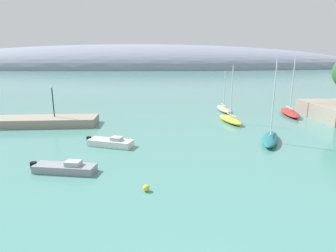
{
  "coord_description": "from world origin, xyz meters",
  "views": [
    {
      "loc": [
        -1.03,
        -8.93,
        10.0
      ],
      "look_at": [
        0.48,
        25.03,
        1.61
      ],
      "focal_mm": 30.34,
      "sensor_mm": 36.0,
      "label": 1
    }
  ],
  "objects_px": {
    "sailboat_sand_near_shore": "(224,109)",
    "sailboat_teal_outer_mooring": "(270,138)",
    "mooring_buoy_yellow": "(146,188)",
    "motorboat_white_foreground": "(111,143)",
    "sailboat_yellow_mid_mooring": "(230,119)",
    "sailboat_red_end_of_line": "(290,112)",
    "motorboat_grey_outer": "(65,168)",
    "harbor_lamp_post": "(53,98)"
  },
  "relations": [
    {
      "from": "sailboat_teal_outer_mooring",
      "to": "sailboat_yellow_mid_mooring",
      "type": "bearing_deg",
      "value": -144.22
    },
    {
      "from": "sailboat_sand_near_shore",
      "to": "sailboat_teal_outer_mooring",
      "type": "relative_size",
      "value": 0.74
    },
    {
      "from": "sailboat_sand_near_shore",
      "to": "harbor_lamp_post",
      "type": "relative_size",
      "value": 1.6
    },
    {
      "from": "sailboat_red_end_of_line",
      "to": "mooring_buoy_yellow",
      "type": "height_order",
      "value": "sailboat_red_end_of_line"
    },
    {
      "from": "sailboat_yellow_mid_mooring",
      "to": "motorboat_grey_outer",
      "type": "xyz_separation_m",
      "value": [
        -19.59,
        -18.4,
        -0.14
      ]
    },
    {
      "from": "motorboat_white_foreground",
      "to": "harbor_lamp_post",
      "type": "distance_m",
      "value": 15.21
    },
    {
      "from": "sailboat_sand_near_shore",
      "to": "motorboat_white_foreground",
      "type": "height_order",
      "value": "sailboat_sand_near_shore"
    },
    {
      "from": "sailboat_red_end_of_line",
      "to": "sailboat_yellow_mid_mooring",
      "type": "bearing_deg",
      "value": -57.69
    },
    {
      "from": "sailboat_teal_outer_mooring",
      "to": "sailboat_sand_near_shore",
      "type": "bearing_deg",
      "value": -153.13
    },
    {
      "from": "sailboat_yellow_mid_mooring",
      "to": "mooring_buoy_yellow",
      "type": "height_order",
      "value": "sailboat_yellow_mid_mooring"
    },
    {
      "from": "mooring_buoy_yellow",
      "to": "sailboat_teal_outer_mooring",
      "type": "bearing_deg",
      "value": 39.82
    },
    {
      "from": "sailboat_sand_near_shore",
      "to": "harbor_lamp_post",
      "type": "height_order",
      "value": "sailboat_sand_near_shore"
    },
    {
      "from": "sailboat_sand_near_shore",
      "to": "motorboat_white_foreground",
      "type": "relative_size",
      "value": 1.32
    },
    {
      "from": "sailboat_red_end_of_line",
      "to": "harbor_lamp_post",
      "type": "distance_m",
      "value": 38.88
    },
    {
      "from": "sailboat_red_end_of_line",
      "to": "motorboat_white_foreground",
      "type": "xyz_separation_m",
      "value": [
        -28.42,
        -16.16,
        -0.12
      ]
    },
    {
      "from": "sailboat_red_end_of_line",
      "to": "motorboat_grey_outer",
      "type": "xyz_separation_m",
      "value": [
        -31.33,
        -23.5,
        -0.16
      ]
    },
    {
      "from": "sailboat_sand_near_shore",
      "to": "sailboat_yellow_mid_mooring",
      "type": "bearing_deg",
      "value": -7.74
    },
    {
      "from": "sailboat_red_end_of_line",
      "to": "motorboat_white_foreground",
      "type": "relative_size",
      "value": 1.77
    },
    {
      "from": "motorboat_white_foreground",
      "to": "harbor_lamp_post",
      "type": "xyz_separation_m",
      "value": [
        -9.94,
        10.92,
        3.63
      ]
    },
    {
      "from": "motorboat_grey_outer",
      "to": "mooring_buoy_yellow",
      "type": "distance_m",
      "value": 8.32
    },
    {
      "from": "sailboat_sand_near_shore",
      "to": "motorboat_grey_outer",
      "type": "xyz_separation_m",
      "value": [
        -20.85,
        -28.08,
        -0.04
      ]
    },
    {
      "from": "motorboat_grey_outer",
      "to": "harbor_lamp_post",
      "type": "relative_size",
      "value": 1.3
    },
    {
      "from": "sailboat_yellow_mid_mooring",
      "to": "sailboat_teal_outer_mooring",
      "type": "distance_m",
      "value": 10.65
    },
    {
      "from": "sailboat_teal_outer_mooring",
      "to": "sailboat_red_end_of_line",
      "type": "relative_size",
      "value": 1.01
    },
    {
      "from": "sailboat_sand_near_shore",
      "to": "motorboat_grey_outer",
      "type": "height_order",
      "value": "sailboat_sand_near_shore"
    },
    {
      "from": "sailboat_sand_near_shore",
      "to": "motorboat_grey_outer",
      "type": "distance_m",
      "value": 34.97
    },
    {
      "from": "sailboat_sand_near_shore",
      "to": "sailboat_yellow_mid_mooring",
      "type": "relative_size",
      "value": 0.85
    },
    {
      "from": "sailboat_yellow_mid_mooring",
      "to": "mooring_buoy_yellow",
      "type": "xyz_separation_m",
      "value": [
        -12.3,
        -22.43,
        -0.26
      ]
    },
    {
      "from": "sailboat_yellow_mid_mooring",
      "to": "harbor_lamp_post",
      "type": "xyz_separation_m",
      "value": [
        -26.61,
        -0.14,
        3.52
      ]
    },
    {
      "from": "sailboat_red_end_of_line",
      "to": "harbor_lamp_post",
      "type": "xyz_separation_m",
      "value": [
        -38.36,
        -5.24,
        3.51
      ]
    },
    {
      "from": "sailboat_yellow_mid_mooring",
      "to": "harbor_lamp_post",
      "type": "distance_m",
      "value": 26.85
    },
    {
      "from": "motorboat_white_foreground",
      "to": "sailboat_red_end_of_line",
      "type": "bearing_deg",
      "value": 48.92
    },
    {
      "from": "sailboat_yellow_mid_mooring",
      "to": "sailboat_teal_outer_mooring",
      "type": "height_order",
      "value": "sailboat_teal_outer_mooring"
    },
    {
      "from": "sailboat_sand_near_shore",
      "to": "sailboat_teal_outer_mooring",
      "type": "distance_m",
      "value": 20.14
    },
    {
      "from": "mooring_buoy_yellow",
      "to": "sailboat_yellow_mid_mooring",
      "type": "bearing_deg",
      "value": 61.25
    },
    {
      "from": "motorboat_grey_outer",
      "to": "harbor_lamp_post",
      "type": "xyz_separation_m",
      "value": [
        -7.03,
        18.26,
        3.67
      ]
    },
    {
      "from": "sailboat_red_end_of_line",
      "to": "harbor_lamp_post",
      "type": "bearing_deg",
      "value": -73.36
    },
    {
      "from": "motorboat_white_foreground",
      "to": "mooring_buoy_yellow",
      "type": "distance_m",
      "value": 12.17
    },
    {
      "from": "mooring_buoy_yellow",
      "to": "motorboat_white_foreground",
      "type": "bearing_deg",
      "value": 111.05
    },
    {
      "from": "sailboat_yellow_mid_mooring",
      "to": "motorboat_grey_outer",
      "type": "relative_size",
      "value": 1.45
    },
    {
      "from": "sailboat_yellow_mid_mooring",
      "to": "mooring_buoy_yellow",
      "type": "relative_size",
      "value": 16.74
    },
    {
      "from": "sailboat_teal_outer_mooring",
      "to": "motorboat_grey_outer",
      "type": "distance_m",
      "value": 23.07
    }
  ]
}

